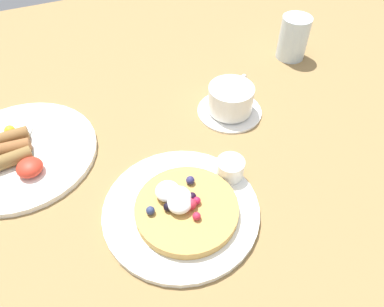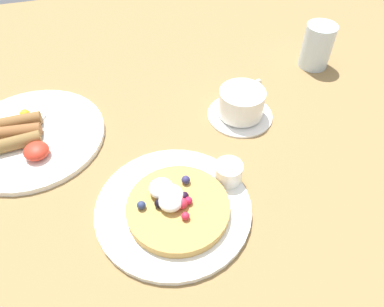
# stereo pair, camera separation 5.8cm
# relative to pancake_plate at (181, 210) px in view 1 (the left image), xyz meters

# --- Properties ---
(ground_plane) EXTENTS (1.69, 1.57, 0.03)m
(ground_plane) POSITION_rel_pancake_plate_xyz_m (0.04, 0.05, -0.02)
(ground_plane) COLOR olive
(pancake_plate) EXTENTS (0.25, 0.25, 0.01)m
(pancake_plate) POSITION_rel_pancake_plate_xyz_m (0.00, 0.00, 0.00)
(pancake_plate) COLOR white
(pancake_plate) RESTS_ON ground_plane
(pancake_with_berries) EXTENTS (0.16, 0.16, 0.04)m
(pancake_with_berries) POSITION_rel_pancake_plate_xyz_m (0.00, -0.01, 0.02)
(pancake_with_berries) COLOR #C09147
(pancake_with_berries) RESTS_ON pancake_plate
(syrup_ramekin) EXTENTS (0.05, 0.05, 0.03)m
(syrup_ramekin) POSITION_rel_pancake_plate_xyz_m (0.10, 0.03, 0.02)
(syrup_ramekin) COLOR white
(syrup_ramekin) RESTS_ON pancake_plate
(breakfast_plate) EXTENTS (0.27, 0.27, 0.01)m
(breakfast_plate) POSITION_rel_pancake_plate_xyz_m (-0.22, 0.23, 0.00)
(breakfast_plate) COLOR white
(breakfast_plate) RESTS_ON ground_plane
(fried_breakfast) EXTENTS (0.10, 0.17, 0.03)m
(fried_breakfast) POSITION_rel_pancake_plate_xyz_m (-0.23, 0.23, 0.02)
(fried_breakfast) COLOR brown
(fried_breakfast) RESTS_ON breakfast_plate
(coffee_saucer) EXTENTS (0.13, 0.13, 0.01)m
(coffee_saucer) POSITION_rel_pancake_plate_xyz_m (0.18, 0.19, -0.00)
(coffee_saucer) COLOR white
(coffee_saucer) RESTS_ON ground_plane
(coffee_cup) EXTENTS (0.11, 0.09, 0.05)m
(coffee_cup) POSITION_rel_pancake_plate_xyz_m (0.18, 0.19, 0.03)
(coffee_cup) COLOR white
(coffee_cup) RESTS_ON coffee_saucer
(water_glass) EXTENTS (0.07, 0.07, 0.10)m
(water_glass) POSITION_rel_pancake_plate_xyz_m (0.41, 0.31, 0.04)
(water_glass) COLOR silver
(water_glass) RESTS_ON ground_plane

